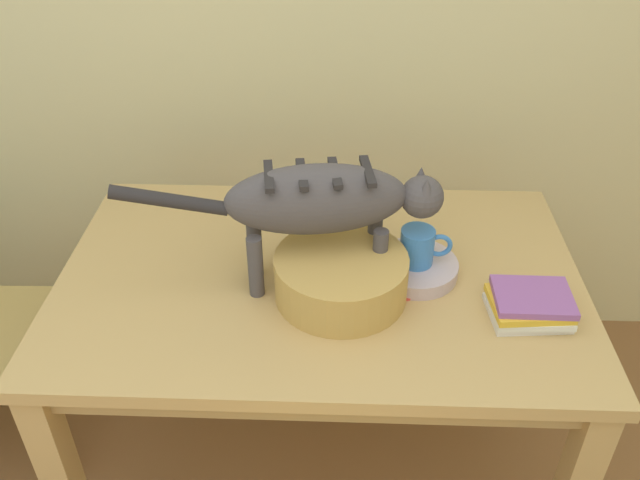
% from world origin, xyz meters
% --- Properties ---
extents(dining_table, '(1.29, 0.84, 0.76)m').
position_xyz_m(dining_table, '(0.06, 1.15, 0.66)').
color(dining_table, tan).
rests_on(dining_table, ground_plane).
extents(cat, '(0.75, 0.19, 0.32)m').
position_xyz_m(cat, '(0.06, 1.13, 0.98)').
color(cat, '#4A4345').
rests_on(cat, dining_table).
extents(saucer_bowl, '(0.21, 0.21, 0.04)m').
position_xyz_m(saucer_bowl, '(0.29, 1.16, 0.77)').
color(saucer_bowl, '#C0A9B3').
rests_on(saucer_bowl, dining_table).
extents(coffee_mug, '(0.13, 0.08, 0.09)m').
position_xyz_m(coffee_mug, '(0.29, 1.16, 0.84)').
color(coffee_mug, '#3979C9').
rests_on(coffee_mug, saucer_bowl).
extents(magazine, '(0.34, 0.29, 0.01)m').
position_xyz_m(magazine, '(0.19, 1.15, 0.76)').
color(magazine, '#D6443C').
rests_on(magazine, dining_table).
extents(book_stack, '(0.19, 0.16, 0.06)m').
position_xyz_m(book_stack, '(0.54, 1.01, 0.79)').
color(book_stack, silver).
rests_on(book_stack, dining_table).
extents(wicker_basket, '(0.31, 0.31, 0.11)m').
position_xyz_m(wicker_basket, '(0.11, 1.07, 0.81)').
color(wicker_basket, tan).
rests_on(wicker_basket, dining_table).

